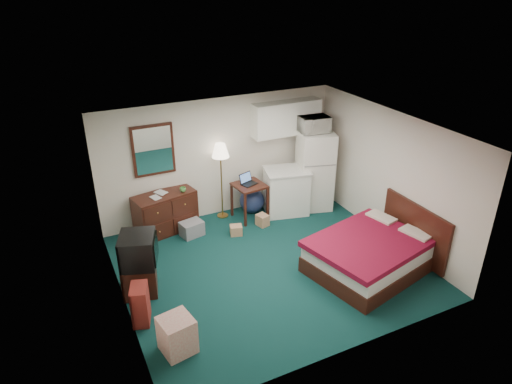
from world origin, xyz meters
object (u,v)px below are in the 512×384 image
suitcase (140,304)px  bed (369,255)px  dresser (165,212)px  tv_stand (140,277)px  floor_lamp (221,181)px  desk (250,201)px  kitchen_counter (286,192)px  fridge (315,170)px

suitcase → bed: bearing=11.5°
bed → suitcase: (-3.83, 0.43, 0.00)m
dresser → tv_stand: size_ratio=2.07×
suitcase → dresser: bearing=84.1°
bed → floor_lamp: bearing=104.6°
desk → bed: 2.82m
kitchen_counter → tv_stand: bearing=-145.1°
suitcase → tv_stand: bearing=96.2°
desk → tv_stand: desk is taller
dresser → desk: 1.74m
floor_lamp → kitchen_counter: (1.31, -0.41, -0.34)m
floor_lamp → desk: bearing=-31.4°
desk → tv_stand: size_ratio=1.32×
floor_lamp → bed: 3.34m
desk → suitcase: (-2.79, -2.19, -0.07)m
fridge → tv_stand: (-4.13, -1.33, -0.59)m
fridge → floor_lamp: bearing=-176.6°
dresser → tv_stand: dresser is taller
suitcase → desk: bearing=55.9°
floor_lamp → dresser: bearing=-176.8°
desk → suitcase: desk is taller
desk → tv_stand: (-2.64, -1.46, -0.12)m
floor_lamp → kitchen_counter: 1.41m
floor_lamp → suitcase: 3.43m
dresser → floor_lamp: floor_lamp is taller
dresser → bed: dresser is taller
dresser → suitcase: (-1.07, -2.42, -0.10)m
tv_stand → suitcase: bearing=-87.9°
desk → tv_stand: 3.02m
dresser → floor_lamp: bearing=-8.8°
bed → suitcase: bearing=160.6°
dresser → kitchen_counter: kitchen_counter is taller
desk → bed: (1.04, -2.62, -0.08)m
kitchen_counter → tv_stand: size_ratio=1.64×
dresser → suitcase: 2.65m
floor_lamp → tv_stand: size_ratio=2.81×
kitchen_counter → fridge: 0.77m
kitchen_counter → tv_stand: (-3.46, -1.35, -0.21)m
fridge → suitcase: fridge is taller
dresser → kitchen_counter: size_ratio=1.26×
fridge → kitchen_counter: bearing=-166.3°
fridge → bed: (-0.44, -2.48, -0.55)m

